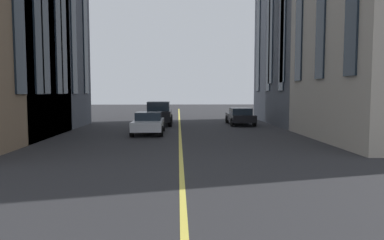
{
  "coord_description": "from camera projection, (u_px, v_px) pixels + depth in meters",
  "views": [
    {
      "loc": [
        3.75,
        0.11,
        2.63
      ],
      "look_at": [
        16.57,
        -0.39,
        1.63
      ],
      "focal_mm": 33.41,
      "sensor_mm": 36.0,
      "label": 1
    }
  ],
  "objects": [
    {
      "name": "building_right_far",
      "position": [
        340.0,
        6.0,
        29.72
      ],
      "size": [
        11.53,
        11.88,
        19.65
      ],
      "color": "slate",
      "rests_on": "ground_plane"
    },
    {
      "name": "car_black_parked_a",
      "position": [
        159.0,
        113.0,
        28.77
      ],
      "size": [
        4.7,
        2.14,
        1.88
      ],
      "color": "black",
      "rests_on": "ground_plane"
    },
    {
      "name": "car_black_oncoming",
      "position": [
        240.0,
        116.0,
        28.8
      ],
      "size": [
        4.4,
        1.95,
        1.37
      ],
      "color": "black",
      "rests_on": "ground_plane"
    },
    {
      "name": "car_silver_far",
      "position": [
        149.0,
        123.0,
        22.6
      ],
      "size": [
        4.4,
        1.95,
        1.37
      ],
      "color": "#B7BABF",
      "rests_on": "ground_plane"
    },
    {
      "name": "lane_centre_line",
      "position": [
        181.0,
        149.0,
        16.4
      ],
      "size": [
        80.0,
        0.16,
        0.01
      ],
      "color": "#D8C64C",
      "rests_on": "ground_plane"
    }
  ]
}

